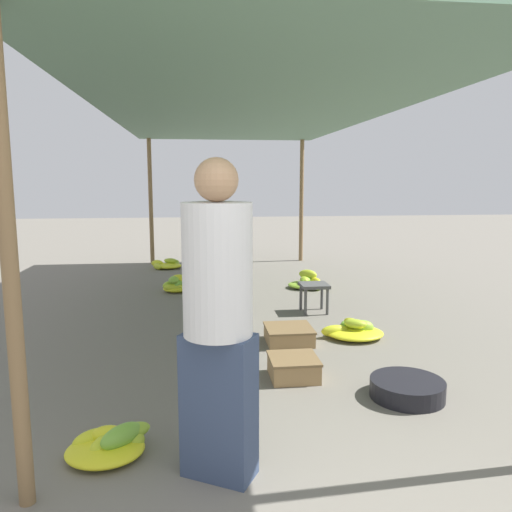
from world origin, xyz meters
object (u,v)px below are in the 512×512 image
(banana_pile_left_1, at_px, (176,284))
(crate_mid, at_px, (289,335))
(crate_near, at_px, (294,367))
(banana_pile_right_0, at_px, (308,283))
(basin_black, at_px, (407,389))
(banana_pile_right_1, at_px, (354,331))
(banana_pile_left_2, at_px, (167,265))
(banana_pile_left_0, at_px, (112,443))
(stool, at_px, (314,289))
(vendor_foreground, at_px, (218,317))

(banana_pile_left_1, height_order, crate_mid, banana_pile_left_1)
(crate_near, bearing_deg, banana_pile_right_0, 75.42)
(basin_black, relative_size, crate_near, 1.38)
(banana_pile_right_1, bearing_deg, banana_pile_left_1, 129.02)
(banana_pile_left_1, height_order, banana_pile_right_1, banana_pile_left_1)
(crate_mid, bearing_deg, banana_pile_left_2, 108.19)
(banana_pile_right_0, distance_m, crate_mid, 2.58)
(basin_black, bearing_deg, banana_pile_left_1, 116.02)
(banana_pile_left_0, distance_m, banana_pile_left_1, 4.41)
(stool, bearing_deg, banana_pile_left_0, -122.72)
(banana_pile_left_2, bearing_deg, banana_pile_right_1, -63.66)
(basin_black, xyz_separation_m, banana_pile_right_0, (0.10, 3.85, 0.02))
(crate_mid, bearing_deg, banana_pile_right_1, 6.96)
(vendor_foreground, bearing_deg, banana_pile_left_0, 156.30)
(banana_pile_right_0, relative_size, crate_near, 1.37)
(banana_pile_left_0, xyz_separation_m, banana_pile_right_1, (2.14, 2.02, -0.01))
(basin_black, relative_size, banana_pile_left_1, 1.16)
(banana_pile_right_0, bearing_deg, banana_pile_left_1, 179.89)
(banana_pile_left_0, relative_size, banana_pile_left_1, 1.06)
(stool, xyz_separation_m, banana_pile_right_0, (0.23, 1.35, -0.20))
(vendor_foreground, bearing_deg, basin_black, 29.66)
(banana_pile_left_1, height_order, banana_pile_right_0, banana_pile_right_0)
(banana_pile_left_0, bearing_deg, vendor_foreground, -23.70)
(stool, height_order, banana_pile_right_1, stool)
(banana_pile_left_1, distance_m, crate_near, 3.55)
(banana_pile_right_1, relative_size, crate_mid, 1.40)
(banana_pile_left_2, bearing_deg, banana_pile_left_1, -83.06)
(crate_near, bearing_deg, banana_pile_left_0, -141.77)
(stool, relative_size, banana_pile_left_2, 0.61)
(banana_pile_right_0, bearing_deg, vendor_foreground, -108.34)
(vendor_foreground, distance_m, stool, 3.63)
(banana_pile_left_1, xyz_separation_m, crate_mid, (1.23, -2.47, -0.03))
(basin_black, bearing_deg, banana_pile_left_2, 109.92)
(basin_black, height_order, banana_pile_left_2, banana_pile_left_2)
(vendor_foreground, distance_m, banana_pile_left_2, 6.78)
(banana_pile_right_0, xyz_separation_m, crate_mid, (-0.75, -2.47, -0.01))
(banana_pile_left_2, bearing_deg, basin_black, -70.08)
(banana_pile_right_1, relative_size, crate_near, 1.63)
(stool, distance_m, banana_pile_left_1, 2.22)
(vendor_foreground, height_order, crate_near, vendor_foreground)
(stool, bearing_deg, basin_black, -87.01)
(vendor_foreground, relative_size, basin_black, 3.13)
(banana_pile_left_2, distance_m, banana_pile_right_0, 3.00)
(crate_mid, bearing_deg, banana_pile_right_0, 73.12)
(banana_pile_right_1, bearing_deg, crate_mid, -173.04)
(banana_pile_left_2, distance_m, crate_near, 5.55)
(banana_pile_right_0, distance_m, crate_near, 3.48)
(stool, height_order, banana_pile_left_0, stool)
(banana_pile_left_2, height_order, crate_mid, banana_pile_left_2)
(banana_pile_left_0, relative_size, banana_pile_right_0, 0.93)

